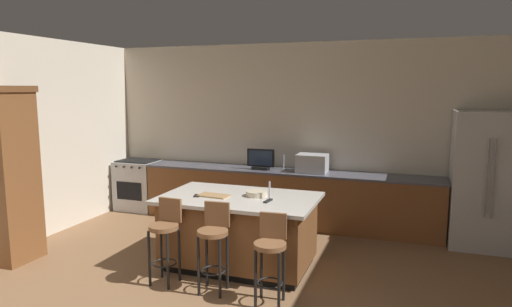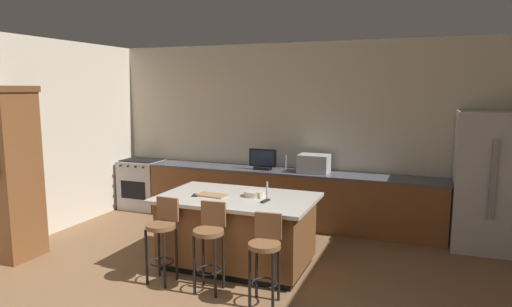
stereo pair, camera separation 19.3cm
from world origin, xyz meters
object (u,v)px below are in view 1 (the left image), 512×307
(range_oven, at_px, (139,185))
(bar_stool_left, at_px, (165,233))
(microwave, at_px, (312,163))
(bar_stool_right, at_px, (271,251))
(tv_monitor, at_px, (261,160))
(refrigerator, at_px, (485,180))
(cell_phone, at_px, (197,196))
(fruit_bowl, at_px, (257,194))
(bar_stool_center, at_px, (214,239))
(cutting_board, at_px, (214,196))
(kitchen_island, at_px, (239,231))
(cabinet_tower, at_px, (8,172))
(tv_remote, at_px, (268,201))

(range_oven, xyz_separation_m, bar_stool_left, (2.14, -2.63, 0.13))
(microwave, xyz_separation_m, bar_stool_right, (0.16, -2.71, -0.49))
(tv_monitor, bearing_deg, refrigerator, -0.42)
(range_oven, xyz_separation_m, cell_phone, (2.25, -2.04, 0.45))
(microwave, distance_m, tv_monitor, 0.85)
(refrigerator, height_order, tv_monitor, refrigerator)
(fruit_bowl, bearing_deg, bar_stool_center, -103.62)
(refrigerator, xyz_separation_m, cell_phone, (-3.51, -1.97, -0.06))
(bar_stool_left, distance_m, cutting_board, 0.78)
(cell_phone, height_order, cutting_board, cutting_board)
(kitchen_island, height_order, microwave, microwave)
(cell_phone, bearing_deg, cabinet_tower, 178.32)
(bar_stool_left, bearing_deg, range_oven, 131.47)
(tv_monitor, xyz_separation_m, cell_phone, (-0.17, -1.99, -0.15))
(fruit_bowl, bearing_deg, kitchen_island, -155.37)
(cabinet_tower, height_order, bar_stool_right, cabinet_tower)
(bar_stool_center, distance_m, fruit_bowl, 0.93)
(tv_monitor, distance_m, tv_remote, 2.11)
(bar_stool_right, xyz_separation_m, cutting_board, (-0.98, 0.72, 0.35))
(range_oven, relative_size, bar_stool_left, 0.95)
(bar_stool_right, relative_size, cutting_board, 2.46)
(refrigerator, distance_m, cabinet_tower, 6.44)
(kitchen_island, bearing_deg, bar_stool_center, -90.19)
(range_oven, xyz_separation_m, bar_stool_right, (3.44, -2.71, 0.10))
(cell_phone, height_order, tv_remote, tv_remote)
(fruit_bowl, bearing_deg, refrigerator, 31.70)
(refrigerator, bearing_deg, bar_stool_left, -144.87)
(kitchen_island, relative_size, refrigerator, 1.00)
(bar_stool_center, distance_m, cell_phone, 0.85)
(microwave, distance_m, tv_remote, 2.02)
(refrigerator, relative_size, cell_phone, 12.90)
(microwave, xyz_separation_m, fruit_bowl, (-0.31, -1.80, -0.11))
(tv_monitor, relative_size, fruit_bowl, 1.74)
(refrigerator, bearing_deg, cabinet_tower, -156.05)
(refrigerator, xyz_separation_m, cutting_board, (-3.30, -1.91, -0.05))
(range_oven, distance_m, fruit_bowl, 3.50)
(refrigerator, distance_m, cutting_board, 3.82)
(kitchen_island, distance_m, microwave, 2.05)
(bar_stool_center, bearing_deg, kitchen_island, 85.53)
(fruit_bowl, bearing_deg, microwave, 80.17)
(kitchen_island, height_order, cutting_board, cutting_board)
(refrigerator, bearing_deg, microwave, 178.24)
(cell_phone, relative_size, tv_remote, 0.88)
(refrigerator, xyz_separation_m, tv_remote, (-2.58, -1.94, -0.05))
(microwave, height_order, cutting_board, microwave)
(bar_stool_left, bearing_deg, microwave, 68.89)
(cell_phone, bearing_deg, fruit_bowl, 1.86)
(bar_stool_right, height_order, cutting_board, bar_stool_right)
(microwave, bearing_deg, bar_stool_left, -113.43)
(cabinet_tower, distance_m, microwave, 4.34)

